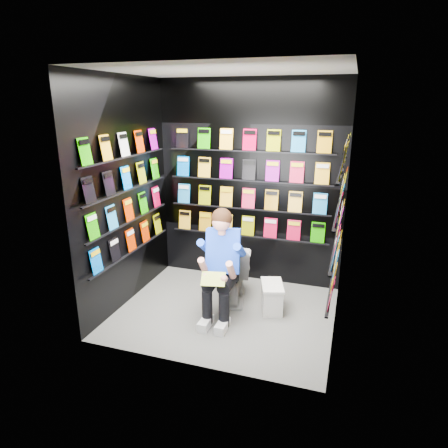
% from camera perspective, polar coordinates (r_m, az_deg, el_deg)
% --- Properties ---
extents(floor, '(2.40, 2.40, 0.00)m').
position_cam_1_polar(floor, '(4.68, 0.16, -12.48)').
color(floor, slate).
rests_on(floor, ground).
extents(ceiling, '(2.40, 2.40, 0.00)m').
position_cam_1_polar(ceiling, '(4.08, 0.19, 21.18)').
color(ceiling, white).
rests_on(ceiling, floor).
extents(wall_back, '(2.40, 0.04, 2.60)m').
position_cam_1_polar(wall_back, '(5.13, 3.64, 5.72)').
color(wall_back, black).
rests_on(wall_back, floor).
extents(wall_front, '(2.40, 0.04, 2.60)m').
position_cam_1_polar(wall_front, '(3.29, -5.21, -0.85)').
color(wall_front, black).
rests_on(wall_front, floor).
extents(wall_left, '(0.04, 2.00, 2.60)m').
position_cam_1_polar(wall_left, '(4.69, -13.94, 4.17)').
color(wall_left, black).
rests_on(wall_left, floor).
extents(wall_right, '(0.04, 2.00, 2.60)m').
position_cam_1_polar(wall_right, '(4.00, 16.75, 1.73)').
color(wall_right, black).
rests_on(wall_right, floor).
extents(comics_back, '(2.10, 0.06, 1.37)m').
position_cam_1_polar(comics_back, '(5.10, 3.55, 5.71)').
color(comics_back, red).
rests_on(comics_back, wall_back).
extents(comics_left, '(0.06, 1.70, 1.37)m').
position_cam_1_polar(comics_left, '(4.68, -13.63, 4.21)').
color(comics_left, red).
rests_on(comics_left, wall_left).
extents(comics_right, '(0.06, 1.70, 1.37)m').
position_cam_1_polar(comics_right, '(4.00, 16.33, 1.84)').
color(comics_right, red).
rests_on(comics_right, wall_right).
extents(toilet, '(0.56, 0.82, 0.73)m').
position_cam_1_polar(toilet, '(4.82, 1.41, -6.66)').
color(toilet, white).
rests_on(toilet, floor).
extents(longbox, '(0.32, 0.44, 0.29)m').
position_cam_1_polar(longbox, '(4.70, 6.84, -10.45)').
color(longbox, white).
rests_on(longbox, floor).
extents(longbox_lid, '(0.34, 0.46, 0.03)m').
position_cam_1_polar(longbox_lid, '(4.63, 6.91, -8.68)').
color(longbox_lid, white).
rests_on(longbox_lid, longbox).
extents(reader, '(0.63, 0.81, 1.33)m').
position_cam_1_polar(reader, '(4.34, -0.01, -3.93)').
color(reader, blue).
rests_on(reader, toilet).
extents(held_comic, '(0.27, 0.19, 0.10)m').
position_cam_1_polar(held_comic, '(4.10, -1.55, -7.86)').
color(held_comic, green).
rests_on(held_comic, reader).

